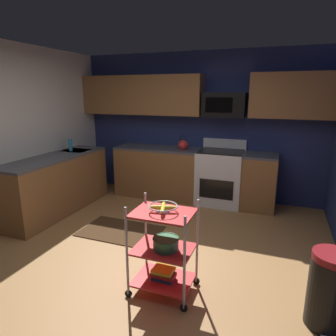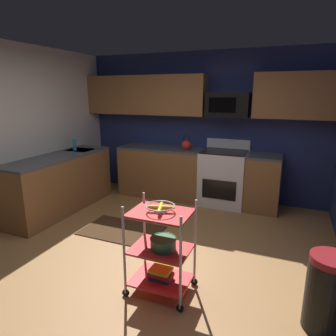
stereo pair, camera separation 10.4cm
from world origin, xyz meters
name	(u,v)px [view 2 (the right image)]	position (x,y,z in m)	size (l,w,h in m)	color
floor	(142,258)	(0.00, 0.00, -0.02)	(4.40, 4.80, 0.04)	#A87542
wall_back	(202,126)	(0.00, 2.43, 1.30)	(4.52, 0.06, 2.60)	navy
counter_run	(142,178)	(-0.79, 1.56, 0.46)	(3.63, 2.60, 0.92)	brown
oven_range	(223,177)	(0.50, 2.10, 0.48)	(0.76, 0.65, 1.10)	white
upper_cabinets	(193,95)	(-0.11, 2.23, 1.85)	(4.40, 0.33, 0.70)	brown
microwave	(228,105)	(0.50, 2.21, 1.70)	(0.70, 0.39, 0.40)	black
rolling_cart	(161,249)	(0.46, -0.49, 0.45)	(0.62, 0.44, 0.91)	silver
fruit_bowl	(160,207)	(0.46, -0.49, 0.88)	(0.27, 0.27, 0.07)	silver
mixing_bowl_large	(163,243)	(0.49, -0.49, 0.52)	(0.25, 0.25, 0.11)	#387F4C
book_stack	(161,273)	(0.46, -0.49, 0.19)	(0.24, 0.17, 0.11)	#1E4C8C
kettle	(186,145)	(-0.18, 2.10, 1.00)	(0.21, 0.18, 0.26)	red
dish_soap_bottle	(74,145)	(-1.95, 1.27, 1.02)	(0.06, 0.06, 0.20)	#2D8CBF
trash_can	(327,294)	(1.90, -0.43, 0.33)	(0.34, 0.42, 0.66)	black
floor_rug	(122,230)	(-0.57, 0.49, 0.01)	(1.10, 0.70, 0.01)	#472D19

